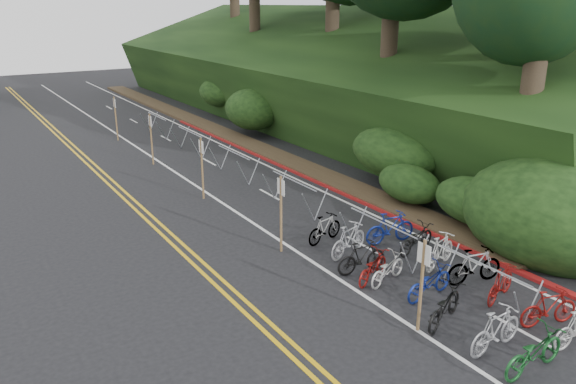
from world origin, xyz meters
name	(u,v)px	position (x,y,z in m)	size (l,w,h in m)	color
ground	(368,330)	(0.00, 0.00, 0.00)	(120.00, 120.00, 0.00)	black
road_markings	(214,205)	(0.63, 10.10, 0.00)	(7.47, 80.00, 0.01)	gold
red_curb	(296,172)	(5.70, 12.00, 0.05)	(0.25, 28.00, 0.10)	maroon
embankment	(333,87)	(12.96, 19.04, 2.57)	(14.30, 48.14, 9.11)	black
bike_rack_front	(483,275)	(3.30, -0.59, 0.83)	(1.13, 2.82, 1.14)	#90949E
bike_racks_rest	(234,159)	(3.00, 13.00, 0.85)	(1.14, 23.00, 1.17)	#90949E
signpost_near	(422,280)	(1.02, -0.63, 1.36)	(0.08, 0.40, 2.37)	brown
signposts_rest	(174,149)	(0.60, 14.00, 1.43)	(0.08, 18.40, 2.50)	brown
bike_front	(372,267)	(1.75, 1.93, 0.43)	(1.63, 0.57, 0.86)	maroon
bike_valet	(438,274)	(2.89, 0.54, 0.49)	(3.53, 9.74, 1.09)	#144C1E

